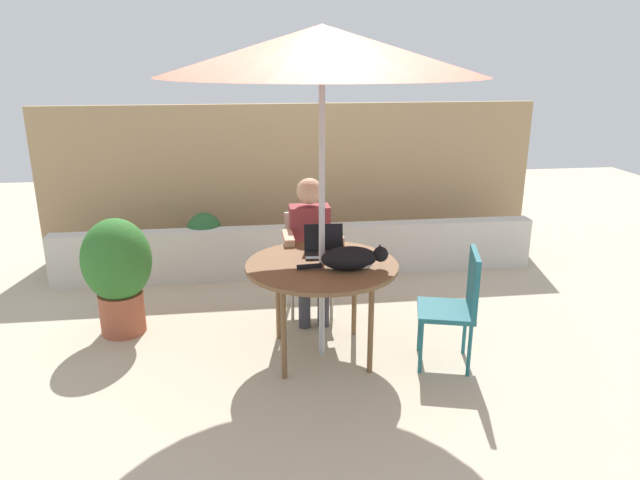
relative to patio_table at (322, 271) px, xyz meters
The scene contains 12 objects.
ground_plane 0.69m from the patio_table, ahead, with size 14.00×14.00×0.00m, color #BCAD93.
fence_back 2.44m from the patio_table, 90.00° to the left, with size 5.49×0.08×1.70m, color tan.
planter_wall_low 1.75m from the patio_table, 90.00° to the left, with size 4.94×0.20×0.53m, color beige.
patio_table is the anchor object (origin of this frame).
patio_umbrella 1.54m from the patio_table, ahead, with size 2.19×2.19×2.39m.
chair_occupied 0.89m from the patio_table, 90.00° to the left, with size 0.40×0.40×0.88m.
chair_empty 1.01m from the patio_table, 15.58° to the right, with size 0.49×0.49×0.88m.
person_seated 0.72m from the patio_table, 90.00° to the left, with size 0.48×0.48×1.22m.
laptop 0.26m from the patio_table, 77.94° to the left, with size 0.31×0.27×0.21m.
cat 0.28m from the patio_table, 36.07° to the right, with size 0.65×0.19×0.17m.
potted_plant_near_fence 1.69m from the patio_table, 159.38° to the left, with size 0.55×0.55×0.97m.
potted_plant_by_chair 2.13m from the patio_table, 117.51° to the left, with size 0.36×0.36×0.66m.
Camera 1 is at (-0.54, -3.96, 2.20)m, focal length 32.58 mm.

